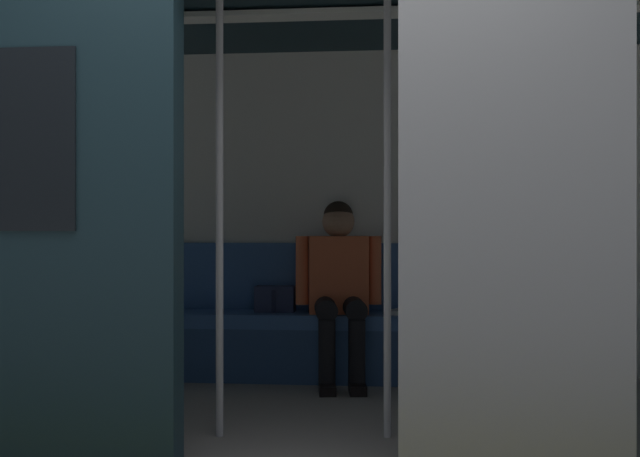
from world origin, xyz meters
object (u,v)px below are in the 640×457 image
at_px(train_car, 305,133).
at_px(person_seated, 339,280).
at_px(handbag, 275,299).
at_px(grab_pole_door, 220,208).
at_px(bench_seat, 332,329).
at_px(grab_pole_far, 387,208).
at_px(book, 403,312).

bearing_deg(train_car, person_seated, -97.27).
bearing_deg(handbag, grab_pole_door, 89.49).
distance_m(bench_seat, grab_pole_far, 1.66).
bearing_deg(book, handbag, 15.99).
distance_m(bench_seat, book, 0.47).
bearing_deg(grab_pole_door, train_car, -119.96).
distance_m(person_seated, handbag, 0.47).
relative_size(book, grab_pole_door, 0.10).
relative_size(grab_pole_door, grab_pole_far, 1.00).
xyz_separation_m(train_car, handbag, (0.32, -0.99, -0.98)).
height_order(person_seated, book, person_seated).
distance_m(book, grab_pole_far, 1.58).
xyz_separation_m(book, grab_pole_door, (0.85, 1.51, 0.63)).
distance_m(bench_seat, grab_pole_door, 1.72).
xyz_separation_m(bench_seat, book, (-0.46, -0.01, 0.12)).
bearing_deg(book, bench_seat, 21.92).
bearing_deg(handbag, bench_seat, 168.82).
bearing_deg(person_seated, grab_pole_far, 104.07).
distance_m(person_seated, grab_pole_door, 1.57).
xyz_separation_m(bench_seat, grab_pole_far, (-0.40, 1.43, 0.75)).
distance_m(train_car, book, 1.49).
bearing_deg(bench_seat, train_car, 86.33).
distance_m(train_car, person_seated, 1.20).
height_order(book, grab_pole_door, grab_pole_door).
distance_m(book, grab_pole_door, 1.84).
bearing_deg(grab_pole_far, book, -92.41).
bearing_deg(handbag, book, 175.79).
height_order(bench_seat, grab_pole_far, grab_pole_far).
bearing_deg(person_seated, grab_pole_door, 72.79).
xyz_separation_m(book, grab_pole_far, (0.06, 1.44, 0.63)).
height_order(person_seated, handbag, person_seated).
relative_size(book, grab_pole_far, 0.10).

